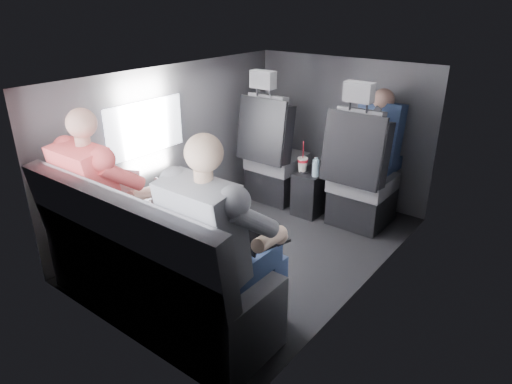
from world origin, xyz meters
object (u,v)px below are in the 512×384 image
Objects in this scene: front_seat_right at (360,182)px; laptop_black at (252,232)px; rear_bench at (152,273)px; passenger_rear_left at (108,198)px; front_seat_left at (274,161)px; passenger_front_right at (379,137)px; passenger_rear_right at (222,243)px; water_bottle at (316,168)px; laptop_white at (129,193)px; laptop_silver at (181,212)px; center_console at (315,190)px; soda_cup at (303,164)px.

laptop_black is (0.08, -1.59, 0.23)m from front_seat_right.
passenger_rear_left is at bearing 169.31° from rear_bench.
front_seat_left is 1.96m from rear_bench.
passenger_rear_left reaches higher than passenger_front_right.
rear_bench is 1.26× the size of passenger_rear_right.
laptop_black is (0.53, 0.31, 0.32)m from rear_bench.
front_seat_right is 1.96m from rear_bench.
laptop_black is at bearing 12.03° from passenger_rear_left.
laptop_white is (-0.54, -1.56, 0.16)m from water_bottle.
passenger_front_right is at bearing 91.82° from laptop_black.
laptop_silver is at bearing -171.96° from laptop_black.
front_seat_right is 0.99× the size of passenger_rear_right.
front_seat_left reaches higher than laptop_white.
laptop_white is 0.97m from passenger_rear_right.
center_console is 1.94m from rear_bench.
front_seat_left is 1.74m from laptop_silver.
passenger_rear_left reaches higher than laptop_white.
rear_bench reaches higher than laptop_white.
front_seat_right reaches higher than laptop_white.
rear_bench reaches higher than water_bottle.
front_seat_right is at bearing 16.41° from water_bottle.
front_seat_right is 2.64× the size of center_console.
laptop_silver is (0.48, -1.66, 0.23)m from front_seat_left.
laptop_black is (0.45, -1.48, 0.15)m from water_bottle.
front_seat_right is 3.34× the size of laptop_black.
center_console is 1.71× the size of soda_cup.
front_seat_right is 1.91m from laptop_white.
rear_bench is (-0.00, -1.94, 0.11)m from center_console.
passenger_rear_left reaches higher than water_bottle.
center_console is 0.31m from soda_cup.
laptop_silver reaches higher than center_console.
front_seat_right reaches higher than rear_bench.
rear_bench reaches higher than laptop_black.
front_seat_left is 0.54m from water_bottle.
front_seat_right reaches higher than passenger_front_right.
passenger_rear_right is (0.50, -1.85, 0.45)m from center_console.
laptop_silver is 1.97m from passenger_front_right.
passenger_rear_left is at bearing -115.18° from passenger_front_right.
laptop_black reaches higher than soda_cup.
front_seat_left and front_seat_right have the same top height.
center_console is at bearing 105.07° from passenger_rear_right.
passenger_rear_right is at bearing -97.72° from laptop_black.
passenger_rear_left is 1.74× the size of passenger_front_right.
water_bottle is 0.60m from passenger_front_right.
rear_bench is 9.34× the size of water_bottle.
passenger_rear_left is (-0.42, -1.73, 0.17)m from soda_cup.
rear_bench is at bearing -102.25° from passenger_front_right.
front_seat_right reaches higher than passenger_rear_left.
center_console is 0.67× the size of passenger_front_right.
laptop_white is (-0.01, -1.67, 0.23)m from front_seat_left.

